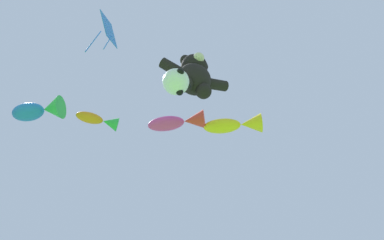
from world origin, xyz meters
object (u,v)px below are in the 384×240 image
(fish_kite_magenta, at_px, (180,122))
(fish_kite_cobalt, at_px, (40,110))
(teddy_bear_kite, at_px, (194,75))
(diamond_kite, at_px, (108,31))
(soccer_ball_kite, at_px, (176,82))
(fish_kite_goldfin, at_px, (237,125))
(fish_kite_tangerine, at_px, (100,120))

(fish_kite_magenta, xyz_separation_m, fish_kite_cobalt, (-5.00, 1.60, 0.20))
(teddy_bear_kite, bearing_deg, diamond_kite, 171.49)
(soccer_ball_kite, xyz_separation_m, fish_kite_cobalt, (-3.89, 4.43, 3.32))
(fish_kite_magenta, bearing_deg, teddy_bear_kite, -100.55)
(fish_kite_goldfin, xyz_separation_m, fish_kite_tangerine, (-4.73, 2.05, 0.54))
(soccer_ball_kite, xyz_separation_m, fish_kite_tangerine, (-1.70, 4.06, 3.38))
(teddy_bear_kite, distance_m, fish_kite_cobalt, 6.39)
(fish_kite_goldfin, xyz_separation_m, diamond_kite, (-5.44, -1.29, 0.92))
(teddy_bear_kite, distance_m, fish_kite_goldfin, 3.22)
(fish_kite_cobalt, bearing_deg, fish_kite_magenta, -17.77)
(soccer_ball_kite, relative_size, fish_kite_cobalt, 0.38)
(fish_kite_tangerine, bearing_deg, teddy_bear_kite, -58.37)
(soccer_ball_kite, distance_m, fish_kite_magenta, 4.36)
(fish_kite_tangerine, bearing_deg, fish_kite_magenta, -23.56)
(teddy_bear_kite, xyz_separation_m, fish_kite_tangerine, (-2.34, 3.79, 1.80))
(teddy_bear_kite, xyz_separation_m, fish_kite_magenta, (0.48, 2.57, 1.55))
(fish_kite_cobalt, bearing_deg, teddy_bear_kite, -42.66)
(fish_kite_goldfin, distance_m, fish_kite_cobalt, 7.35)
(fish_kite_goldfin, bearing_deg, diamond_kite, -166.66)
(teddy_bear_kite, xyz_separation_m, diamond_kite, (-3.04, 0.46, 2.18))
(fish_kite_goldfin, distance_m, fish_kite_magenta, 2.11)
(fish_kite_cobalt, xyz_separation_m, diamond_kite, (1.48, -3.71, 0.44))
(fish_kite_cobalt, bearing_deg, diamond_kite, -68.24)
(fish_kite_tangerine, distance_m, diamond_kite, 3.43)
(fish_kite_tangerine, xyz_separation_m, diamond_kite, (-0.70, -3.34, 0.38))
(soccer_ball_kite, bearing_deg, teddy_bear_kite, 22.78)
(soccer_ball_kite, relative_size, fish_kite_tangerine, 0.47)
(fish_kite_cobalt, relative_size, diamond_kite, 0.60)
(diamond_kite, bearing_deg, teddy_bear_kite, -8.51)
(teddy_bear_kite, bearing_deg, fish_kite_tangerine, 121.63)
(soccer_ball_kite, distance_m, fish_kite_tangerine, 5.55)
(teddy_bear_kite, height_order, fish_kite_cobalt, fish_kite_cobalt)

